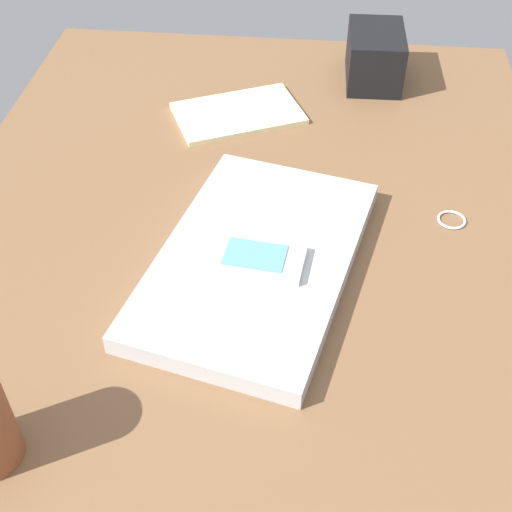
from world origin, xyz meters
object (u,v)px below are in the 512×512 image
at_px(key_ring, 452,220).
at_px(notepad, 238,113).
at_px(cell_phone_on_laptop, 255,258).
at_px(desk_organizer, 375,56).
at_px(laptop_closed, 256,261).

bearing_deg(key_ring, notepad, 53.86).
height_order(cell_phone_on_laptop, notepad, cell_phone_on_laptop).
height_order(notepad, key_ring, notepad).
distance_m(notepad, desk_organizer, 0.25).
bearing_deg(laptop_closed, key_ring, -51.57).
xyz_separation_m(notepad, desk_organizer, (0.13, -0.21, 0.04)).
height_order(cell_phone_on_laptop, desk_organizer, desk_organizer).
xyz_separation_m(laptop_closed, desk_organizer, (0.47, -0.15, 0.03)).
relative_size(desk_organizer, key_ring, 3.46).
bearing_deg(notepad, key_ring, -151.15).
xyz_separation_m(desk_organizer, key_ring, (-0.35, -0.09, -0.04)).
relative_size(cell_phone_on_laptop, desk_organizer, 0.93).
distance_m(desk_organizer, key_ring, 0.37).
bearing_deg(notepad, cell_phone_on_laptop, 165.18).
bearing_deg(cell_phone_on_laptop, key_ring, -62.12).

